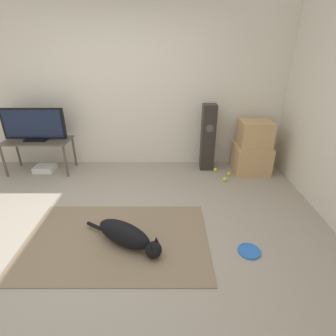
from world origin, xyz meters
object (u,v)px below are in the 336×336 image
frisbee (249,251)px  game_console (44,168)px  floor_speaker (208,138)px  cardboard_box_upper (255,134)px  cardboard_box_lower (251,159)px  tv_stand (37,144)px  dog (127,236)px  tennis_ball_near_speaker (215,170)px  tv (33,125)px  tennis_ball_by_boxes (228,174)px  tennis_ball_loose_on_carpet (224,179)px

frisbee → game_console: (-2.91, 1.92, 0.03)m
floor_speaker → game_console: (-2.73, -0.11, -0.50)m
frisbee → cardboard_box_upper: bearing=74.2°
cardboard_box_lower → tv_stand: size_ratio=0.54×
dog → tennis_ball_near_speaker: dog is taller
cardboard_box_upper → tennis_ball_near_speaker: (-0.58, -0.01, -0.63)m
tv → frisbee: bearing=-33.2°
cardboard_box_upper → tennis_ball_near_speaker: cardboard_box_upper is taller
tennis_ball_by_boxes → game_console: bearing=176.6°
tennis_ball_near_speaker → cardboard_box_lower: bearing=-0.2°
tv_stand → tennis_ball_by_boxes: (3.09, -0.18, -0.44)m
floor_speaker → frisbee: bearing=-85.0°
cardboard_box_lower → tennis_ball_by_boxes: 0.46m
cardboard_box_upper → cardboard_box_lower: bearing=-125.2°
tennis_ball_by_boxes → floor_speaker: bearing=138.7°
tv → tennis_ball_by_boxes: (3.09, -0.18, -0.76)m
floor_speaker → tennis_ball_by_boxes: (0.33, -0.29, -0.51)m
tv_stand → dog: bearing=-47.4°
tv_stand → cardboard_box_lower: bearing=-0.5°
tv_stand → tv: (-0.00, 0.00, 0.32)m
floor_speaker → game_console: bearing=-177.7°
tv_stand → tennis_ball_by_boxes: tv_stand is taller
cardboard_box_upper → tennis_ball_loose_on_carpet: 0.87m
tennis_ball_near_speaker → game_console: 2.87m
floor_speaker → tennis_ball_loose_on_carpet: 0.74m
tv_stand → tennis_ball_by_boxes: size_ratio=15.66×
cardboard_box_lower → tennis_ball_by_boxes: bearing=-158.1°
tennis_ball_by_boxes → tennis_ball_near_speaker: size_ratio=1.00×
tv_stand → tennis_ball_near_speaker: 2.94m
dog → tennis_ball_by_boxes: bearing=49.3°
frisbee → cardboard_box_lower: cardboard_box_lower is taller
dog → tennis_ball_loose_on_carpet: bearing=47.9°
cardboard_box_lower → cardboard_box_upper: (0.01, 0.01, 0.43)m
frisbee → game_console: size_ratio=0.73×
cardboard_box_upper → tv_stand: cardboard_box_upper is taller
cardboard_box_lower → floor_speaker: (-0.71, 0.14, 0.32)m
frisbee → game_console: game_console is taller
tennis_ball_loose_on_carpet → tv: bearing=172.9°
frisbee → cardboard_box_upper: 2.08m
cardboard_box_lower → tv: bearing=179.5°
dog → tv_stand: tv_stand is taller
tennis_ball_loose_on_carpet → game_console: (-2.96, 0.37, 0.01)m
dog → tv: (-1.68, 1.83, 0.66)m
cardboard_box_upper → tennis_ball_loose_on_carpet: bearing=-144.1°
cardboard_box_lower → game_console: 3.45m
tennis_ball_near_speaker → tennis_ball_by_boxes: bearing=-39.2°
cardboard_box_upper → frisbee: bearing=-105.8°
tennis_ball_near_speaker → tennis_ball_loose_on_carpet: size_ratio=1.00×
dog → tennis_ball_by_boxes: 2.17m
cardboard_box_lower → tv: 3.52m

